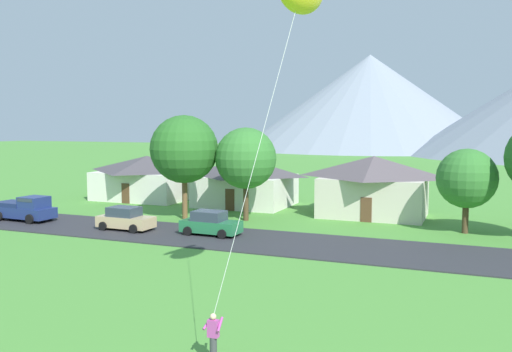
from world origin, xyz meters
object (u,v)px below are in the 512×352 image
(house_leftmost, at_px, (373,185))
(tree_left_of_center, at_px, (246,158))
(pickup_truck_navy_west_side, at_px, (26,208))
(house_left_center, at_px, (246,181))
(tree_near_right, at_px, (184,149))
(parked_car_green_west_end, at_px, (211,224))
(tree_near_left, at_px, (467,179))
(parked_car_tan_mid_east, at_px, (125,219))
(house_rightmost, at_px, (147,176))

(house_leftmost, distance_m, tree_left_of_center, 11.29)
(house_leftmost, distance_m, pickup_truck_navy_west_side, 28.81)
(house_left_center, xyz_separation_m, tree_near_right, (-1.65, -8.97, 3.43))
(house_leftmost, bearing_deg, house_left_center, 172.50)
(house_leftmost, distance_m, parked_car_green_west_end, 15.68)
(tree_near_right, height_order, pickup_truck_navy_west_side, tree_near_right)
(tree_near_left, distance_m, tree_left_of_center, 16.79)
(tree_near_left, height_order, parked_car_tan_mid_east, tree_near_left)
(tree_left_of_center, bearing_deg, house_rightmost, 150.80)
(tree_left_of_center, height_order, tree_near_right, tree_near_right)
(house_leftmost, xyz_separation_m, tree_left_of_center, (-9.25, -6.02, 2.41))
(house_left_center, bearing_deg, parked_car_green_west_end, -76.53)
(house_leftmost, height_order, pickup_truck_navy_west_side, house_leftmost)
(tree_near_right, bearing_deg, pickup_truck_navy_west_side, -153.00)
(house_left_center, bearing_deg, parked_car_tan_mid_east, -102.26)
(parked_car_green_west_end, bearing_deg, house_left_center, 103.47)
(house_leftmost, height_order, tree_near_left, tree_near_left)
(tree_left_of_center, bearing_deg, pickup_truck_navy_west_side, -156.50)
(house_leftmost, xyz_separation_m, tree_near_right, (-14.19, -7.32, 3.11))
(house_rightmost, relative_size, pickup_truck_navy_west_side, 1.92)
(tree_near_left, bearing_deg, parked_car_tan_mid_east, -160.14)
(house_leftmost, xyz_separation_m, parked_car_tan_mid_east, (-15.80, -13.32, -1.81))
(house_leftmost, bearing_deg, parked_car_tan_mid_east, -139.88)
(tree_near_right, bearing_deg, parked_car_green_west_end, -46.34)
(house_leftmost, bearing_deg, house_rightmost, 174.53)
(tree_near_left, distance_m, parked_car_green_west_end, 18.57)
(house_rightmost, bearing_deg, parked_car_green_west_end, -44.84)
(house_rightmost, bearing_deg, house_left_center, -3.26)
(parked_car_tan_mid_east, bearing_deg, tree_left_of_center, 48.08)
(house_rightmost, distance_m, tree_left_of_center, 17.29)
(tree_left_of_center, xyz_separation_m, pickup_truck_navy_west_side, (-16.35, -7.11, -4.03))
(tree_left_of_center, bearing_deg, tree_near_right, -165.28)
(house_leftmost, relative_size, parked_car_green_west_end, 2.19)
(pickup_truck_navy_west_side, bearing_deg, house_left_center, 48.56)
(house_rightmost, relative_size, parked_car_green_west_end, 2.40)
(house_rightmost, xyz_separation_m, parked_car_tan_mid_east, (8.35, -15.63, -1.48))
(house_rightmost, xyz_separation_m, parked_car_green_west_end, (15.02, -14.94, -1.48))
(house_rightmost, bearing_deg, parked_car_tan_mid_east, -61.89)
(tree_near_left, bearing_deg, pickup_truck_navy_west_side, -166.04)
(tree_near_left, distance_m, tree_near_right, 21.88)
(tree_near_left, bearing_deg, house_left_center, 161.86)
(parked_car_tan_mid_east, xyz_separation_m, pickup_truck_navy_west_side, (-9.79, 0.19, 0.19))
(house_leftmost, bearing_deg, tree_near_left, -33.29)
(tree_near_right, relative_size, parked_car_green_west_end, 2.02)
(house_rightmost, distance_m, parked_car_tan_mid_east, 17.78)
(house_leftmost, relative_size, house_left_center, 1.02)
(house_leftmost, bearing_deg, tree_left_of_center, -146.95)
(parked_car_tan_mid_east, bearing_deg, house_left_center, 77.74)
(house_leftmost, relative_size, pickup_truck_navy_west_side, 1.76)
(house_left_center, distance_m, tree_near_right, 9.74)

